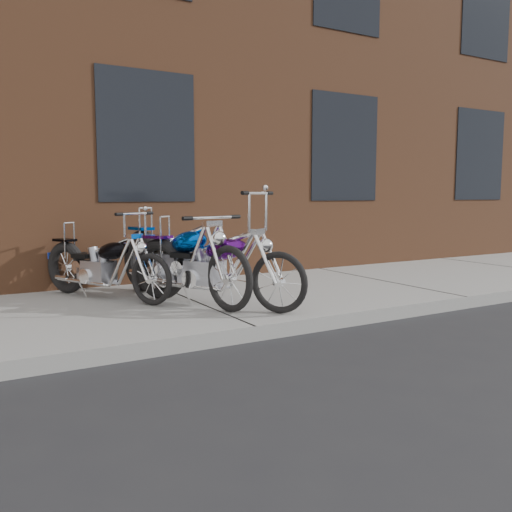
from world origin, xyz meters
TOP-DOWN VIEW (x-y plane):
  - ground at (0.00, 0.00)m, footprint 120.00×120.00m
  - sidewalk at (0.00, 1.50)m, footprint 22.00×3.00m
  - building_brick at (0.00, 8.00)m, footprint 22.00×10.00m
  - chopper_purple at (0.07, 1.11)m, footprint 1.25×2.02m
  - chopper_blue at (-0.13, 1.60)m, footprint 0.79×2.45m
  - chopper_third at (-0.88, 2.14)m, footprint 1.05×1.87m

SIDE VIEW (x-z plane):
  - ground at x=0.00m, z-range 0.00..0.00m
  - sidewalk at x=0.00m, z-range 0.00..0.15m
  - chopper_third at x=-0.88m, z-range 0.00..1.05m
  - chopper_purple at x=0.07m, z-range -0.08..1.20m
  - chopper_blue at x=-0.13m, z-range 0.06..1.14m
  - building_brick at x=0.00m, z-range 0.00..8.00m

